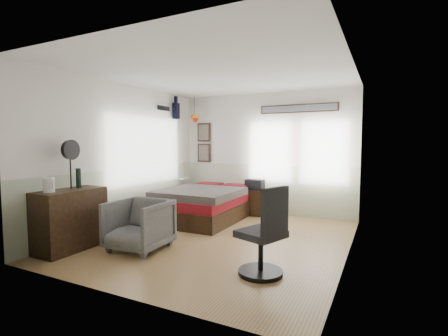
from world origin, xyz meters
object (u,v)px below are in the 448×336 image
(bed, at_px, (205,204))
(nightstand, at_px, (255,202))
(dresser, at_px, (71,219))
(armchair, at_px, (139,225))
(task_chair, at_px, (265,240))

(bed, height_order, nightstand, bed)
(dresser, height_order, nightstand, dresser)
(nightstand, bearing_deg, dresser, -120.24)
(armchair, height_order, task_chair, task_chair)
(armchair, bearing_deg, dresser, -156.30)
(bed, height_order, dresser, dresser)
(dresser, xyz_separation_m, nightstand, (1.60, 3.45, -0.17))
(dresser, distance_m, nightstand, 3.81)
(dresser, relative_size, armchair, 1.22)
(nightstand, bearing_deg, bed, -135.06)
(nightstand, bearing_deg, armchair, -108.03)
(bed, height_order, task_chair, task_chair)
(bed, distance_m, dresser, 2.68)
(bed, relative_size, nightstand, 3.71)
(bed, bearing_deg, armchair, -88.24)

